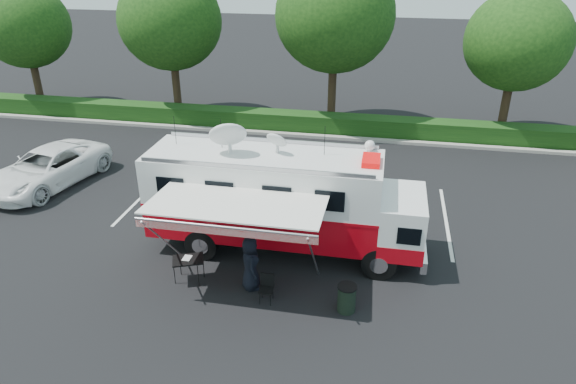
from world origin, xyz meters
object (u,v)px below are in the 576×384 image
(command_truck, at_px, (283,200))
(white_suv, at_px, (51,184))
(folding_table, at_px, (188,260))
(trash_bin, at_px, (347,298))

(command_truck, bearing_deg, white_suv, 164.07)
(command_truck, relative_size, folding_table, 8.22)
(folding_table, height_order, trash_bin, trash_bin)
(command_truck, height_order, trash_bin, command_truck)
(trash_bin, bearing_deg, command_truck, 130.35)
(white_suv, xyz_separation_m, folding_table, (8.32, -5.39, 0.73))
(white_suv, distance_m, folding_table, 9.93)
(white_suv, xyz_separation_m, trash_bin, (13.15, -5.88, 0.42))
(folding_table, bearing_deg, white_suv, 147.07)
(white_suv, bearing_deg, trash_bin, -12.20)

